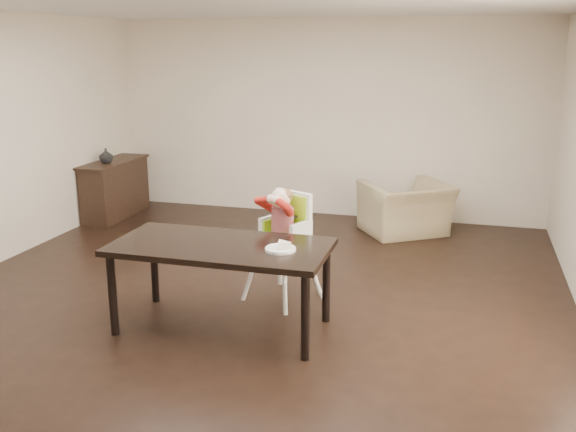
% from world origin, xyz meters
% --- Properties ---
extents(ground, '(7.00, 7.00, 0.00)m').
position_xyz_m(ground, '(0.00, 0.00, 0.00)').
color(ground, black).
rests_on(ground, ground).
extents(room_walls, '(6.02, 7.02, 2.71)m').
position_xyz_m(room_walls, '(0.00, 0.00, 1.86)').
color(room_walls, beige).
rests_on(room_walls, ground).
extents(dining_table, '(1.80, 0.90, 0.75)m').
position_xyz_m(dining_table, '(0.01, -0.47, 0.67)').
color(dining_table, black).
rests_on(dining_table, ground).
extents(high_chair, '(0.60, 0.60, 1.08)m').
position_xyz_m(high_chair, '(0.33, 0.30, 0.76)').
color(high_chair, white).
rests_on(high_chair, ground).
extents(plate, '(0.30, 0.30, 0.07)m').
position_xyz_m(plate, '(0.54, -0.50, 0.77)').
color(plate, white).
rests_on(plate, dining_table).
extents(armchair, '(1.20, 1.11, 0.88)m').
position_xyz_m(armchair, '(1.22, 2.80, 0.44)').
color(armchair, tan).
rests_on(armchair, ground).
extents(sideboard, '(0.44, 1.26, 0.79)m').
position_xyz_m(sideboard, '(-2.78, 2.57, 0.40)').
color(sideboard, black).
rests_on(sideboard, ground).
extents(vase, '(0.25, 0.26, 0.19)m').
position_xyz_m(vase, '(-2.78, 2.40, 0.89)').
color(vase, '#99999E').
rests_on(vase, sideboard).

